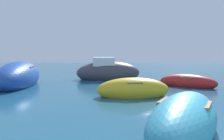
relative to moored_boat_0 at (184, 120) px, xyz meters
The scene contains 5 objects.
moored_boat_0 is the anchor object (origin of this frame).
moored_boat_1 11.47m from the moored_boat_0, 135.60° to the left, with size 3.16×6.25×1.96m.
moored_boat_2 8.28m from the moored_boat_0, 73.30° to the left, with size 3.51×2.63×0.98m.
moored_boat_3 11.79m from the moored_boat_0, 103.49° to the left, with size 5.20×2.77×2.12m.
moored_boat_5 4.88m from the moored_boat_0, 102.73° to the left, with size 3.58×1.74×1.17m.
Camera 1 is at (-2.84, -4.51, 2.09)m, focal length 34.89 mm.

